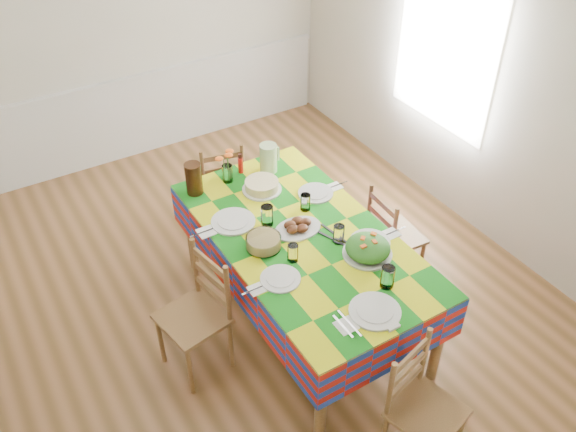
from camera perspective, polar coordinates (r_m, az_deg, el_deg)
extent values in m
cube|color=brown|center=(5.25, -4.01, -6.69)|extent=(4.50, 5.00, 0.04)
cube|color=beige|center=(6.52, -15.47, 16.01)|extent=(4.50, 0.04, 2.70)
cube|color=beige|center=(2.96, 19.50, -17.15)|extent=(4.50, 0.04, 2.70)
cube|color=beige|center=(5.64, 16.63, 12.23)|extent=(0.04, 5.00, 2.70)
cube|color=silver|center=(6.65, -14.67, 12.32)|extent=(4.41, 0.06, 0.04)
cube|color=silver|center=(6.87, -14.12, 9.00)|extent=(4.41, 0.03, 0.90)
plane|color=white|center=(5.73, 14.47, 14.73)|extent=(0.00, 1.40, 1.40)
cylinder|color=brown|center=(4.00, 3.10, -17.10)|extent=(0.08, 0.08, 0.80)
cylinder|color=brown|center=(4.43, 13.93, -11.20)|extent=(0.08, 0.08, 0.80)
cylinder|color=brown|center=(5.21, -9.08, -1.36)|extent=(0.08, 0.08, 0.80)
cylinder|color=brown|center=(5.55, 0.16, 1.98)|extent=(0.08, 0.08, 0.80)
cube|color=brown|center=(4.42, 1.44, -2.12)|extent=(1.11, 2.12, 0.04)
cube|color=#AA180E|center=(4.41, 1.45, -1.88)|extent=(1.16, 2.16, 0.01)
cube|color=#AA180E|center=(4.32, -5.13, -6.19)|extent=(0.01, 2.16, 0.33)
cube|color=#AA180E|center=(4.79, 7.28, -1.11)|extent=(0.01, 2.16, 0.33)
cube|color=#AA180E|center=(3.94, 10.07, -12.49)|extent=(1.16, 0.01, 0.33)
cube|color=#AA180E|center=(5.26, -4.91, 3.20)|extent=(1.16, 0.01, 0.33)
cylinder|color=silver|center=(3.90, 8.13, -8.80)|extent=(0.33, 0.33, 0.02)
cylinder|color=silver|center=(3.89, 8.15, -8.68)|extent=(0.23, 0.23, 0.01)
cylinder|color=white|center=(4.02, 9.29, -5.65)|extent=(0.09, 0.09, 0.16)
cube|color=white|center=(3.80, 5.46, -10.17)|extent=(0.12, 0.12, 0.01)
cube|color=silver|center=(3.79, 5.16, -10.26)|extent=(0.01, 0.21, 0.00)
cube|color=silver|center=(3.81, 5.77, -9.96)|extent=(0.01, 0.25, 0.00)
cylinder|color=silver|center=(4.06, -0.72, -5.89)|extent=(0.27, 0.27, 0.01)
cylinder|color=silver|center=(4.06, -0.72, -5.79)|extent=(0.19, 0.19, 0.01)
cylinder|color=white|center=(4.17, 0.46, -3.46)|extent=(0.08, 0.08, 0.13)
cube|color=white|center=(4.01, -2.97, -6.86)|extent=(0.10, 0.10, 0.01)
cube|color=silver|center=(4.00, -3.23, -6.92)|extent=(0.17, 0.01, 0.00)
cube|color=silver|center=(4.01, -2.72, -6.71)|extent=(0.20, 0.01, 0.00)
cylinder|color=silver|center=(4.54, -5.15, -0.52)|extent=(0.33, 0.33, 0.02)
cylinder|color=silver|center=(4.53, -5.16, -0.40)|extent=(0.23, 0.23, 0.01)
cylinder|color=white|center=(4.46, -1.97, 0.05)|extent=(0.09, 0.09, 0.16)
cube|color=white|center=(4.47, -7.65, -1.48)|extent=(0.12, 0.12, 0.01)
cube|color=silver|center=(4.46, -7.94, -1.52)|extent=(0.21, 0.01, 0.00)
cube|color=silver|center=(4.47, -7.38, -1.32)|extent=(0.24, 0.01, 0.00)
cylinder|color=silver|center=(4.38, 7.67, -2.44)|extent=(0.29, 0.29, 0.02)
cylinder|color=silver|center=(4.37, 7.68, -2.33)|extent=(0.21, 0.21, 0.01)
cylinder|color=white|center=(4.32, 4.77, -1.69)|extent=(0.08, 0.08, 0.14)
cube|color=white|center=(4.48, 9.64, -1.62)|extent=(0.11, 0.11, 0.01)
cube|color=silver|center=(4.47, 9.43, -1.66)|extent=(0.18, 0.01, 0.00)
cube|color=silver|center=(4.49, 9.86, -1.48)|extent=(0.22, 0.01, 0.00)
cylinder|color=silver|center=(4.81, 2.60, 2.15)|extent=(0.28, 0.28, 0.01)
cylinder|color=silver|center=(4.80, 2.61, 2.25)|extent=(0.20, 0.20, 0.01)
cylinder|color=white|center=(4.61, 1.65, 1.31)|extent=(0.08, 0.08, 0.13)
cube|color=white|center=(4.90, 4.42, 2.77)|extent=(0.10, 0.10, 0.01)
cube|color=silver|center=(4.88, 4.23, 2.75)|extent=(0.18, 0.01, 0.00)
cube|color=silver|center=(4.90, 4.63, 2.89)|extent=(0.21, 0.01, 0.00)
ellipsoid|color=silver|center=(4.45, 0.92, -1.21)|extent=(0.36, 0.26, 0.02)
ellipsoid|color=black|center=(4.46, 1.62, -0.59)|extent=(0.10, 0.08, 0.05)
ellipsoid|color=black|center=(4.47, 0.87, -0.46)|extent=(0.10, 0.08, 0.05)
ellipsoid|color=black|center=(4.43, 0.19, -0.84)|extent=(0.10, 0.08, 0.05)
ellipsoid|color=black|center=(4.39, 0.44, -1.26)|extent=(0.10, 0.08, 0.05)
ellipsoid|color=black|center=(4.40, 1.32, -1.17)|extent=(0.10, 0.08, 0.05)
cylinder|color=silver|center=(4.28, 7.42, -3.51)|extent=(0.35, 0.35, 0.02)
ellipsoid|color=#1C4F13|center=(4.25, 7.48, -2.96)|extent=(0.31, 0.31, 0.14)
cube|color=#DF5913|center=(4.15, 7.08, -2.84)|extent=(0.04, 0.03, 0.01)
cube|color=#DF5913|center=(4.21, 7.02, -2.09)|extent=(0.05, 0.05, 0.01)
cube|color=#DF5913|center=(4.19, 8.10, -2.40)|extent=(0.04, 0.05, 0.01)
cube|color=#DF5913|center=(4.26, 8.02, -1.66)|extent=(0.05, 0.05, 0.01)
cylinder|color=white|center=(4.28, -2.31, -2.46)|extent=(0.25, 0.25, 0.09)
cylinder|color=#D9BF73|center=(4.28, -2.31, -2.46)|extent=(0.23, 0.23, 0.08)
cylinder|color=silver|center=(4.85, -2.46, 2.50)|extent=(0.31, 0.31, 0.01)
cylinder|color=tan|center=(4.82, -2.47, 2.93)|extent=(0.27, 0.27, 0.07)
cube|color=black|center=(4.39, 4.06, -2.07)|extent=(0.12, 0.29, 0.01)
cube|color=black|center=(4.42, 4.45, -1.71)|extent=(0.06, 0.30, 0.01)
cylinder|color=white|center=(4.94, -5.69, 4.00)|extent=(0.09, 0.09, 0.15)
cylinder|color=#457B29|center=(4.90, -5.98, 4.41)|extent=(0.01, 0.01, 0.21)
ellipsoid|color=#DF5913|center=(4.83, -6.46, 5.35)|extent=(0.07, 0.07, 0.02)
cylinder|color=#457B29|center=(4.92, -5.60, 4.62)|extent=(0.01, 0.01, 0.21)
ellipsoid|color=#DF5913|center=(4.88, -5.50, 6.06)|extent=(0.07, 0.07, 0.02)
cylinder|color=#457B29|center=(4.89, -5.63, 4.39)|extent=(0.01, 0.01, 0.21)
ellipsoid|color=#DF5913|center=(4.79, -5.59, 5.67)|extent=(0.07, 0.07, 0.02)
cylinder|color=red|center=(5.02, -4.47, 4.95)|extent=(0.04, 0.04, 0.18)
cylinder|color=#A6C58B|center=(5.01, -1.85, 5.44)|extent=(0.14, 0.14, 0.24)
cylinder|color=black|center=(4.80, -8.82, 3.48)|extent=(0.13, 0.13, 0.26)
cube|color=silver|center=(3.82, 9.87, -10.24)|extent=(0.09, 0.03, 0.02)
cylinder|color=brown|center=(4.30, 11.89, -16.64)|extent=(0.04, 0.04, 0.44)
cube|color=brown|center=(3.97, 12.90, -17.52)|extent=(0.50, 0.48, 0.03)
cylinder|color=brown|center=(3.74, 9.54, -15.81)|extent=(0.04, 0.04, 0.49)
cylinder|color=brown|center=(3.94, 12.65, -12.64)|extent=(0.04, 0.04, 0.49)
cube|color=brown|center=(3.91, 10.97, -15.07)|extent=(0.35, 0.11, 0.05)
cube|color=brown|center=(3.81, 11.20, -13.92)|extent=(0.35, 0.11, 0.05)
cube|color=brown|center=(3.71, 11.45, -12.71)|extent=(0.35, 0.11, 0.05)
cylinder|color=brown|center=(5.93, -4.92, 2.45)|extent=(0.04, 0.04, 0.44)
cylinder|color=brown|center=(5.88, -8.26, 1.79)|extent=(0.04, 0.04, 0.44)
cylinder|color=brown|center=(5.67, -4.06, 0.58)|extent=(0.04, 0.04, 0.44)
cylinder|color=brown|center=(5.62, -7.54, -0.14)|extent=(0.04, 0.04, 0.44)
cube|color=brown|center=(5.63, -6.36, 3.11)|extent=(0.49, 0.47, 0.03)
cylinder|color=brown|center=(5.39, -4.25, 4.45)|extent=(0.04, 0.04, 0.49)
cylinder|color=brown|center=(5.33, -7.93, 3.74)|extent=(0.04, 0.04, 0.49)
cube|color=brown|center=(5.42, -6.01, 3.24)|extent=(0.35, 0.10, 0.05)
cube|color=brown|center=(5.34, -6.10, 4.36)|extent=(0.35, 0.10, 0.05)
cube|color=brown|center=(5.27, -6.19, 5.52)|extent=(0.35, 0.10, 0.05)
cylinder|color=brown|center=(4.61, -11.84, -11.27)|extent=(0.04, 0.04, 0.47)
cylinder|color=brown|center=(4.39, -9.13, -14.15)|extent=(0.04, 0.04, 0.47)
cylinder|color=brown|center=(4.72, -8.19, -9.19)|extent=(0.04, 0.04, 0.47)
cylinder|color=brown|center=(4.51, -5.36, -11.86)|extent=(0.04, 0.04, 0.47)
cube|color=brown|center=(4.36, -8.95, -9.46)|extent=(0.49, 0.51, 0.03)
cylinder|color=brown|center=(4.37, -8.66, -4.73)|extent=(0.04, 0.04, 0.52)
cylinder|color=brown|center=(4.14, -5.65, -7.39)|extent=(0.04, 0.04, 0.52)
cube|color=brown|center=(4.33, -7.09, -7.01)|extent=(0.09, 0.37, 0.05)
cube|color=brown|center=(4.24, -7.23, -5.72)|extent=(0.09, 0.37, 0.05)
cube|color=brown|center=(4.14, -7.38, -4.37)|extent=(0.09, 0.37, 0.05)
cylinder|color=brown|center=(5.24, 12.34, -4.25)|extent=(0.03, 0.03, 0.43)
cylinder|color=brown|center=(5.43, 10.15, -2.11)|extent=(0.03, 0.03, 0.43)
cylinder|color=brown|center=(5.08, 9.44, -5.45)|extent=(0.03, 0.03, 0.43)
cylinder|color=brown|center=(5.28, 7.29, -3.19)|extent=(0.03, 0.03, 0.43)
cube|color=brown|center=(5.10, 10.08, -1.81)|extent=(0.41, 0.42, 0.03)
cylinder|color=brown|center=(4.77, 9.90, -1.55)|extent=(0.03, 0.03, 0.48)
cylinder|color=brown|center=(4.98, 7.61, 0.69)|extent=(0.03, 0.03, 0.48)
cube|color=brown|center=(4.94, 8.63, -1.27)|extent=(0.04, 0.34, 0.05)
cube|color=brown|center=(4.86, 8.76, -0.14)|extent=(0.04, 0.34, 0.05)
cube|color=brown|center=(4.78, 8.90, 1.02)|extent=(0.04, 0.34, 0.05)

